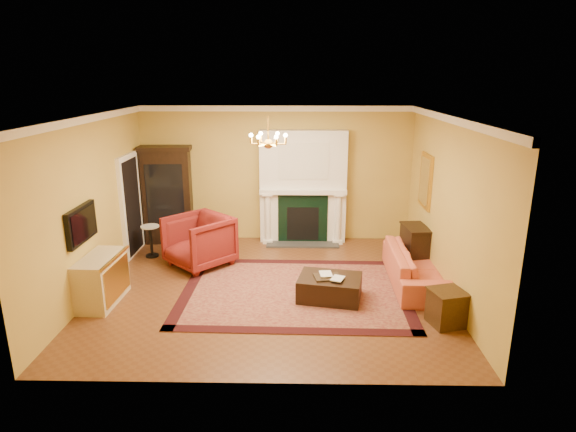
{
  "coord_description": "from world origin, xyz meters",
  "views": [
    {
      "loc": [
        0.47,
        -7.81,
        3.61
      ],
      "look_at": [
        0.31,
        0.3,
        1.24
      ],
      "focal_mm": 30.0,
      "sensor_mm": 36.0,
      "label": 1
    }
  ],
  "objects_px": {
    "wingback_armchair": "(199,239)",
    "commode": "(102,280)",
    "china_cabinet": "(168,197)",
    "coral_sofa": "(416,261)",
    "leather_ottoman": "(330,288)",
    "pedestal_table": "(151,239)",
    "console_table": "(415,247)",
    "end_table": "(446,309)"
  },
  "relations": [
    {
      "from": "pedestal_table",
      "to": "leather_ottoman",
      "type": "xyz_separation_m",
      "value": [
        3.56,
        -1.91,
        -0.18
      ]
    },
    {
      "from": "wingback_armchair",
      "to": "leather_ottoman",
      "type": "relative_size",
      "value": 1.09
    },
    {
      "from": "coral_sofa",
      "to": "end_table",
      "type": "height_order",
      "value": "coral_sofa"
    },
    {
      "from": "pedestal_table",
      "to": "leather_ottoman",
      "type": "height_order",
      "value": "pedestal_table"
    },
    {
      "from": "pedestal_table",
      "to": "commode",
      "type": "bearing_deg",
      "value": -95.21
    },
    {
      "from": "commode",
      "to": "pedestal_table",
      "type": "bearing_deg",
      "value": 86.86
    },
    {
      "from": "china_cabinet",
      "to": "commode",
      "type": "height_order",
      "value": "china_cabinet"
    },
    {
      "from": "coral_sofa",
      "to": "pedestal_table",
      "type": "bearing_deg",
      "value": 78.02
    },
    {
      "from": "wingback_armchair",
      "to": "commode",
      "type": "relative_size",
      "value": 1.04
    },
    {
      "from": "wingback_armchair",
      "to": "commode",
      "type": "height_order",
      "value": "wingback_armchair"
    },
    {
      "from": "china_cabinet",
      "to": "coral_sofa",
      "type": "relative_size",
      "value": 0.95
    },
    {
      "from": "china_cabinet",
      "to": "end_table",
      "type": "relative_size",
      "value": 3.93
    },
    {
      "from": "end_table",
      "to": "coral_sofa",
      "type": "bearing_deg",
      "value": 94.7
    },
    {
      "from": "end_table",
      "to": "leather_ottoman",
      "type": "relative_size",
      "value": 0.51
    },
    {
      "from": "china_cabinet",
      "to": "console_table",
      "type": "relative_size",
      "value": 2.64
    },
    {
      "from": "china_cabinet",
      "to": "pedestal_table",
      "type": "distance_m",
      "value": 1.19
    },
    {
      "from": "china_cabinet",
      "to": "wingback_armchair",
      "type": "height_order",
      "value": "china_cabinet"
    },
    {
      "from": "end_table",
      "to": "leather_ottoman",
      "type": "xyz_separation_m",
      "value": [
        -1.69,
        0.83,
        -0.06
      ]
    },
    {
      "from": "coral_sofa",
      "to": "leather_ottoman",
      "type": "xyz_separation_m",
      "value": [
        -1.57,
        -0.66,
        -0.22
      ]
    },
    {
      "from": "commode",
      "to": "console_table",
      "type": "xyz_separation_m",
      "value": [
        5.51,
        1.71,
        -0.01
      ]
    },
    {
      "from": "console_table",
      "to": "leather_ottoman",
      "type": "height_order",
      "value": "console_table"
    },
    {
      "from": "pedestal_table",
      "to": "china_cabinet",
      "type": "bearing_deg",
      "value": 81.88
    },
    {
      "from": "china_cabinet",
      "to": "console_table",
      "type": "distance_m",
      "value": 5.4
    },
    {
      "from": "china_cabinet",
      "to": "pedestal_table",
      "type": "bearing_deg",
      "value": -103.07
    },
    {
      "from": "wingback_armchair",
      "to": "pedestal_table",
      "type": "height_order",
      "value": "wingback_armchair"
    },
    {
      "from": "china_cabinet",
      "to": "wingback_armchair",
      "type": "relative_size",
      "value": 1.86
    },
    {
      "from": "pedestal_table",
      "to": "console_table",
      "type": "height_order",
      "value": "console_table"
    },
    {
      "from": "leather_ottoman",
      "to": "coral_sofa",
      "type": "bearing_deg",
      "value": 34.16
    },
    {
      "from": "china_cabinet",
      "to": "console_table",
      "type": "bearing_deg",
      "value": -19.92
    },
    {
      "from": "console_table",
      "to": "leather_ottoman",
      "type": "relative_size",
      "value": 0.77
    },
    {
      "from": "wingback_armchair",
      "to": "coral_sofa",
      "type": "distance_m",
      "value": 4.12
    },
    {
      "from": "wingback_armchair",
      "to": "coral_sofa",
      "type": "xyz_separation_m",
      "value": [
        4.04,
        -0.79,
        -0.13
      ]
    },
    {
      "from": "china_cabinet",
      "to": "leather_ottoman",
      "type": "height_order",
      "value": "china_cabinet"
    },
    {
      "from": "pedestal_table",
      "to": "console_table",
      "type": "xyz_separation_m",
      "value": [
        5.32,
        -0.4,
        0.0
      ]
    },
    {
      "from": "china_cabinet",
      "to": "coral_sofa",
      "type": "height_order",
      "value": "china_cabinet"
    },
    {
      "from": "console_table",
      "to": "end_table",
      "type": "bearing_deg",
      "value": -97.15
    },
    {
      "from": "china_cabinet",
      "to": "commode",
      "type": "relative_size",
      "value": 1.92
    },
    {
      "from": "wingback_armchair",
      "to": "commode",
      "type": "bearing_deg",
      "value": -84.48
    },
    {
      "from": "china_cabinet",
      "to": "commode",
      "type": "distance_m",
      "value": 3.17
    },
    {
      "from": "china_cabinet",
      "to": "leather_ottoman",
      "type": "bearing_deg",
      "value": -45.23
    },
    {
      "from": "commode",
      "to": "end_table",
      "type": "bearing_deg",
      "value": -4.63
    },
    {
      "from": "coral_sofa",
      "to": "china_cabinet",
      "type": "bearing_deg",
      "value": 67.56
    }
  ]
}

